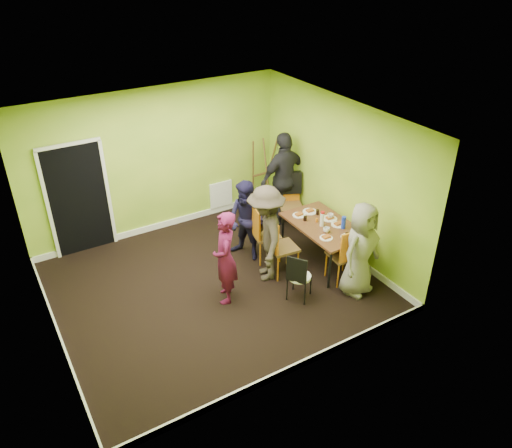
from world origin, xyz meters
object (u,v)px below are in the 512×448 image
at_px(chair_bentwood, 298,275).
at_px(easel, 263,173).
at_px(chair_back_end, 290,189).
at_px(person_back_end, 284,179).
at_px(person_front_end, 360,249).
at_px(chair_left_far, 262,231).
at_px(blue_bottle, 344,223).
at_px(orange_bottle, 317,220).
at_px(chair_front_end, 346,253).
at_px(dining_table, 324,227).
at_px(thermos, 322,220).
at_px(person_standing, 225,258).
at_px(chair_left_near, 278,243).
at_px(person_left_near, 266,234).
at_px(person_left_far, 247,221).

height_order(chair_bentwood, easel, easel).
height_order(chair_back_end, person_back_end, person_back_end).
bearing_deg(person_front_end, chair_back_end, 68.69).
height_order(chair_left_far, chair_back_end, chair_back_end).
bearing_deg(blue_bottle, orange_bottle, 122.68).
xyz_separation_m(chair_front_end, person_front_end, (0.03, -0.29, 0.22)).
distance_m(dining_table, thermos, 0.19).
xyz_separation_m(chair_bentwood, person_standing, (-0.96, 0.61, 0.31)).
xyz_separation_m(chair_front_end, thermos, (0.00, 0.67, 0.29)).
xyz_separation_m(chair_left_far, chair_left_near, (0.01, -0.51, 0.02)).
bearing_deg(person_standing, chair_left_far, 146.50).
bearing_deg(person_back_end, orange_bottle, 76.03).
distance_m(chair_bentwood, person_left_near, 0.89).
bearing_deg(person_back_end, person_left_near, 44.22).
bearing_deg(person_back_end, chair_back_end, 104.35).
height_order(chair_left_far, chair_front_end, chair_left_far).
bearing_deg(person_front_end, easel, 71.26).
bearing_deg(chair_back_end, chair_left_far, 60.41).
relative_size(chair_back_end, thermos, 4.50).
relative_size(chair_back_end, chair_bentwood, 1.29).
xyz_separation_m(blue_bottle, person_standing, (-2.15, 0.20, -0.09)).
bearing_deg(orange_bottle, thermos, -91.09).
bearing_deg(chair_back_end, dining_table, 104.60).
xyz_separation_m(blue_bottle, orange_bottle, (-0.26, 0.40, -0.08)).
distance_m(easel, person_back_end, 0.82).
bearing_deg(person_left_near, orange_bottle, 113.95).
bearing_deg(person_back_end, chair_front_end, 79.76).
relative_size(dining_table, chair_back_end, 1.37).
xyz_separation_m(person_left_near, person_back_end, (1.31, 1.42, 0.10)).
relative_size(chair_front_end, person_left_far, 0.70).
bearing_deg(orange_bottle, dining_table, -64.68).
bearing_deg(chair_left_far, person_standing, -47.14).
xyz_separation_m(chair_bentwood, easel, (1.21, 3.03, 0.30)).
xyz_separation_m(chair_left_far, blue_bottle, (1.09, -0.86, 0.27)).
height_order(easel, person_left_far, easel).
distance_m(chair_left_near, person_back_end, 1.87).
bearing_deg(person_left_far, orange_bottle, 32.87).
distance_m(chair_back_end, person_left_near, 1.87).
relative_size(thermos, orange_bottle, 3.40).
height_order(dining_table, person_left_near, person_left_near).
distance_m(dining_table, chair_back_end, 1.44).
xyz_separation_m(chair_bentwood, person_back_end, (1.21, 2.22, 0.47)).
bearing_deg(chair_left_near, chair_back_end, 145.39).
bearing_deg(chair_bentwood, blue_bottle, 73.57).
xyz_separation_m(blue_bottle, person_back_end, (0.01, 1.82, 0.08)).
xyz_separation_m(person_standing, person_left_near, (0.86, 0.19, 0.07)).
distance_m(chair_back_end, person_back_end, 0.22).
distance_m(person_left_far, person_left_near, 0.69).
distance_m(blue_bottle, person_back_end, 1.82).
distance_m(chair_back_end, blue_bottle, 1.69).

